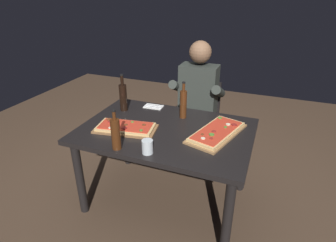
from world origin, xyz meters
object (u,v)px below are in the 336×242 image
(oil_bottle_amber, at_px, (183,104))
(pizza_rectangular_left, at_px, (217,132))
(seated_diner, at_px, (197,99))
(pizza_rectangular_front, at_px, (126,128))
(vinegar_bottle_green, at_px, (123,97))
(diner_chair, at_px, (199,117))
(dining_table, at_px, (166,139))
(tumbler_near_camera, at_px, (147,147))
(wine_bottle_dark, at_px, (116,134))

(oil_bottle_amber, bearing_deg, pizza_rectangular_left, -30.37)
(seated_diner, bearing_deg, pizza_rectangular_left, -62.19)
(pizza_rectangular_front, xyz_separation_m, vinegar_bottle_green, (-0.21, 0.35, 0.12))
(seated_diner, bearing_deg, vinegar_bottle_green, -137.60)
(pizza_rectangular_front, relative_size, diner_chair, 0.61)
(oil_bottle_amber, bearing_deg, vinegar_bottle_green, -175.19)
(dining_table, height_order, oil_bottle_amber, oil_bottle_amber)
(oil_bottle_amber, distance_m, vinegar_bottle_green, 0.57)
(vinegar_bottle_green, bearing_deg, dining_table, -22.93)
(diner_chair, bearing_deg, vinegar_bottle_green, -131.65)
(pizza_rectangular_left, distance_m, oil_bottle_amber, 0.42)
(dining_table, xyz_separation_m, oil_bottle_amber, (0.06, 0.27, 0.23))
(dining_table, height_order, pizza_rectangular_front, pizza_rectangular_front)
(tumbler_near_camera, bearing_deg, pizza_rectangular_left, 48.44)
(dining_table, xyz_separation_m, seated_diner, (0.06, 0.74, 0.10))
(pizza_rectangular_front, relative_size, vinegar_bottle_green, 1.52)
(pizza_rectangular_left, bearing_deg, dining_table, -171.89)
(dining_table, bearing_deg, oil_bottle_amber, 77.27)
(pizza_rectangular_left, height_order, seated_diner, seated_diner)
(vinegar_bottle_green, bearing_deg, diner_chair, 48.35)
(wine_bottle_dark, xyz_separation_m, vinegar_bottle_green, (-0.30, 0.63, 0.01))
(oil_bottle_amber, bearing_deg, wine_bottle_dark, -112.19)
(pizza_rectangular_front, height_order, vinegar_bottle_green, vinegar_bottle_green)
(pizza_rectangular_front, bearing_deg, seated_diner, 67.73)
(pizza_rectangular_front, relative_size, wine_bottle_dark, 1.74)
(wine_bottle_dark, distance_m, tumbler_near_camera, 0.24)
(oil_bottle_amber, distance_m, seated_diner, 0.49)
(pizza_rectangular_front, distance_m, seated_diner, 0.94)
(dining_table, xyz_separation_m, diner_chair, (0.06, 0.86, -0.16))
(oil_bottle_amber, bearing_deg, dining_table, -102.73)
(seated_diner, bearing_deg, diner_chair, 90.00)
(tumbler_near_camera, bearing_deg, wine_bottle_dark, -173.74)
(pizza_rectangular_front, relative_size, seated_diner, 0.40)
(pizza_rectangular_front, height_order, pizza_rectangular_left, pizza_rectangular_front)
(dining_table, relative_size, tumbler_near_camera, 13.78)
(diner_chair, bearing_deg, oil_bottle_amber, -89.53)
(wine_bottle_dark, bearing_deg, dining_table, 62.33)
(pizza_rectangular_front, relative_size, pizza_rectangular_left, 0.86)
(oil_bottle_amber, distance_m, diner_chair, 0.71)
(pizza_rectangular_left, xyz_separation_m, tumbler_near_camera, (-0.40, -0.45, 0.03))
(dining_table, distance_m, pizza_rectangular_front, 0.35)
(tumbler_near_camera, relative_size, seated_diner, 0.08)
(pizza_rectangular_left, height_order, wine_bottle_dark, wine_bottle_dark)
(wine_bottle_dark, height_order, seated_diner, seated_diner)
(dining_table, height_order, tumbler_near_camera, tumbler_near_camera)
(dining_table, distance_m, wine_bottle_dark, 0.51)
(pizza_rectangular_front, height_order, wine_bottle_dark, wine_bottle_dark)
(pizza_rectangular_left, bearing_deg, pizza_rectangular_front, -164.97)
(oil_bottle_amber, xyz_separation_m, seated_diner, (-0.00, 0.47, -0.13))
(vinegar_bottle_green, bearing_deg, oil_bottle_amber, 4.81)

